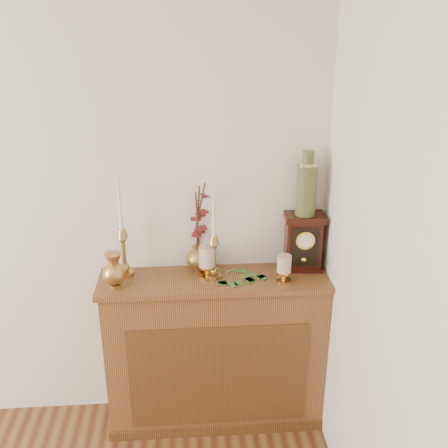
{
  "coord_description": "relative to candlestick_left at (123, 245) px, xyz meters",
  "views": [
    {
      "loc": [
        1.26,
        -0.35,
        2.25
      ],
      "look_at": [
        1.44,
        2.05,
        1.26
      ],
      "focal_mm": 42.0,
      "sensor_mm": 36.0,
      "label": 1
    }
  ],
  "objects": [
    {
      "name": "ceramic_vase",
      "position": [
        0.96,
        0.02,
        0.29
      ],
      "size": [
        0.11,
        0.11,
        0.34
      ],
      "rotation": [
        0.0,
        0.0,
        -0.06
      ],
      "color": "#172E22",
      "rests_on": "mantel_clock"
    },
    {
      "name": "candlestick_center",
      "position": [
        0.47,
        -0.06,
        -0.02
      ],
      "size": [
        0.08,
        0.08,
        0.49
      ],
      "rotation": [
        0.0,
        0.0,
        0.3
      ],
      "color": "tan",
      "rests_on": "console_shelf"
    },
    {
      "name": "ivy_garland",
      "position": [
        0.63,
        -0.09,
        -0.17
      ],
      "size": [
        0.43,
        0.19,
        0.08
      ],
      "rotation": [
        0.0,
        0.0,
        0.37
      ],
      "color": "#396928",
      "rests_on": "console_shelf"
    },
    {
      "name": "pillar_candle_left",
      "position": [
        0.44,
        -0.05,
        -0.08
      ],
      "size": [
        0.1,
        0.1,
        0.19
      ],
      "rotation": [
        0.0,
        0.0,
        -0.01
      ],
      "color": "#D8974B",
      "rests_on": "console_shelf"
    },
    {
      "name": "ginger_jar",
      "position": [
        0.4,
        0.08,
        0.05
      ],
      "size": [
        0.2,
        0.22,
        0.51
      ],
      "rotation": [
        0.0,
        0.0,
        0.18
      ],
      "color": "tan",
      "rests_on": "console_shelf"
    },
    {
      "name": "pillar_candle_right",
      "position": [
        0.83,
        -0.13,
        -0.1
      ],
      "size": [
        0.08,
        0.08,
        0.16
      ],
      "rotation": [
        0.0,
        0.0,
        -0.12
      ],
      "color": "#D8974B",
      "rests_on": "console_shelf"
    },
    {
      "name": "candlestick_left",
      "position": [
        0.0,
        0.0,
        0.0
      ],
      "size": [
        0.09,
        0.09,
        0.55
      ],
      "rotation": [
        0.0,
        0.0,
        0.27
      ],
      "color": "tan",
      "rests_on": "console_shelf"
    },
    {
      "name": "mantel_clock",
      "position": [
        0.96,
        0.02,
        -0.03
      ],
      "size": [
        0.22,
        0.16,
        0.31
      ],
      "rotation": [
        0.0,
        0.0,
        -0.06
      ],
      "color": "#37110B",
      "rests_on": "console_shelf"
    },
    {
      "name": "console_shelf",
      "position": [
        0.48,
        -0.06,
        -0.67
      ],
      "size": [
        1.24,
        0.34,
        0.93
      ],
      "color": "brown",
      "rests_on": "ground"
    },
    {
      "name": "bud_vase",
      "position": [
        -0.04,
        -0.13,
        -0.09
      ],
      "size": [
        0.12,
        0.12,
        0.19
      ],
      "rotation": [
        0.0,
        0.0,
        0.01
      ],
      "color": "tan",
      "rests_on": "console_shelf"
    }
  ]
}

